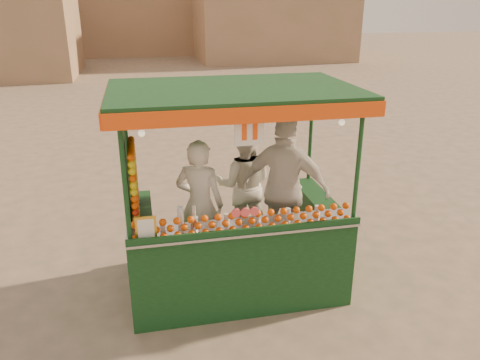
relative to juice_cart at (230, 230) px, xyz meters
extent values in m
plane|color=brown|center=(0.20, -0.05, -0.83)|extent=(90.00, 90.00, 0.00)
cube|color=#A1755B|center=(7.20, 23.95, 1.67)|extent=(9.00, 6.00, 5.00)
cube|color=#0D3216|center=(0.07, 0.13, -0.68)|extent=(2.57, 1.58, 0.30)
cylinder|color=black|center=(-0.82, 0.13, -0.65)|extent=(0.36, 0.10, 0.36)
cylinder|color=black|center=(0.96, 0.13, -0.65)|extent=(0.36, 0.10, 0.36)
cube|color=#0D3216|center=(0.07, -0.51, -0.14)|extent=(2.57, 0.30, 0.79)
cube|color=#0D3216|center=(-1.06, 0.23, -0.14)|extent=(0.30, 1.28, 0.79)
cube|color=#0D3216|center=(1.21, 0.23, -0.14)|extent=(0.30, 1.28, 0.79)
cube|color=#B2B2B7|center=(0.07, -0.48, 0.27)|extent=(2.57, 0.45, 0.03)
cylinder|color=#0D3216|center=(-1.16, -0.61, 0.95)|extent=(0.05, 0.05, 1.38)
cylinder|color=#0D3216|center=(1.31, -0.61, 0.95)|extent=(0.05, 0.05, 1.38)
cylinder|color=#0D3216|center=(-1.16, 0.87, 0.95)|extent=(0.05, 0.05, 1.38)
cylinder|color=#0D3216|center=(1.31, 0.87, 0.95)|extent=(0.05, 0.05, 1.38)
cube|color=#0D3216|center=(0.07, 0.13, 1.68)|extent=(2.76, 1.78, 0.08)
cube|color=#EF490D|center=(0.07, -0.76, 1.60)|extent=(2.76, 0.04, 0.16)
cube|color=#EF490D|center=(0.07, 1.02, 1.60)|extent=(2.76, 0.04, 0.16)
cube|color=#EF490D|center=(-1.31, 0.13, 1.60)|extent=(0.04, 1.78, 0.16)
cube|color=#EF490D|center=(1.45, 0.13, 1.60)|extent=(0.04, 1.78, 0.16)
cylinder|color=#F64B4E|center=(0.05, -0.61, 0.52)|extent=(0.10, 0.02, 0.10)
cube|color=gold|center=(-0.99, -0.61, 0.43)|extent=(0.22, 0.02, 0.28)
cube|color=white|center=(0.07, -0.68, 1.42)|extent=(0.30, 0.01, 0.30)
sphere|color=#FFE5B2|center=(-0.96, -0.54, 1.42)|extent=(0.07, 0.07, 0.07)
sphere|color=#FFE5B2|center=(1.11, -0.54, 1.42)|extent=(0.07, 0.07, 0.07)
imported|color=white|center=(-0.33, 0.20, 0.29)|extent=(0.71, 0.61, 1.64)
imported|color=silver|center=(0.33, 0.72, 0.29)|extent=(0.93, 0.80, 1.65)
imported|color=silver|center=(0.73, 0.14, 0.42)|extent=(1.19, 0.98, 1.90)
camera|label=1|loc=(-0.95, -5.06, 2.64)|focal=35.31mm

